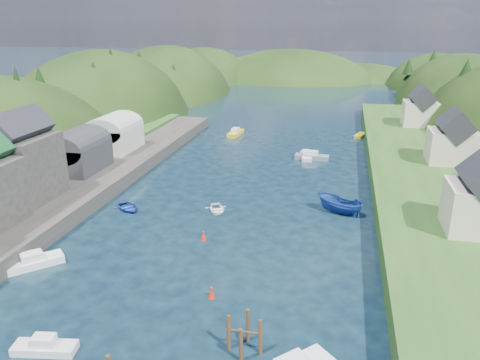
# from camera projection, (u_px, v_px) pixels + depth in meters

# --- Properties ---
(ground) EXTENTS (600.00, 600.00, 0.00)m
(ground) POSITION_uv_depth(u_px,v_px,m) (267.00, 161.00, 81.34)
(ground) COLOR black
(ground) RESTS_ON ground
(hillside_left) EXTENTS (44.00, 245.56, 52.00)m
(hillside_left) POSITION_uv_depth(u_px,v_px,m) (105.00, 153.00, 116.28)
(hillside_left) COLOR black
(hillside_left) RESTS_ON ground
(far_hills) EXTENTS (103.00, 68.00, 44.00)m
(far_hills) POSITION_uv_depth(u_px,v_px,m) (317.00, 104.00, 199.02)
(far_hills) COLOR black
(far_hills) RESTS_ON ground
(hill_trees) EXTENTS (91.11, 149.32, 12.22)m
(hill_trees) POSITION_uv_depth(u_px,v_px,m) (282.00, 86.00, 91.10)
(hill_trees) COLOR black
(hill_trees) RESTS_ON ground
(quay_left) EXTENTS (12.00, 110.00, 2.00)m
(quay_left) POSITION_uv_depth(u_px,v_px,m) (38.00, 209.00, 58.27)
(quay_left) COLOR #2D2B28
(quay_left) RESTS_ON ground
(boat_sheds) EXTENTS (7.00, 21.00, 7.50)m
(boat_sheds) POSITION_uv_depth(u_px,v_px,m) (97.00, 139.00, 74.81)
(boat_sheds) COLOR #2D2D30
(boat_sheds) RESTS_ON quay_left
(terrace_right) EXTENTS (16.00, 120.00, 2.40)m
(terrace_right) POSITION_uv_depth(u_px,v_px,m) (429.00, 184.00, 66.58)
(terrace_right) COLOR #234719
(terrace_right) RESTS_ON ground
(right_bank_cottages) EXTENTS (9.00, 59.24, 8.41)m
(right_bank_cottages) POSITION_uv_depth(u_px,v_px,m) (445.00, 140.00, 72.14)
(right_bank_cottages) COLOR beige
(right_bank_cottages) RESTS_ON terrace_right
(piling_cluster_far) EXTENTS (2.87, 2.71, 3.39)m
(piling_cluster_far) POSITION_uv_depth(u_px,v_px,m) (244.00, 338.00, 34.63)
(piling_cluster_far) COLOR #382314
(piling_cluster_far) RESTS_ON ground
(channel_buoy_near) EXTENTS (0.70, 0.70, 1.10)m
(channel_buoy_near) POSITION_uv_depth(u_px,v_px,m) (212.00, 293.00, 41.47)
(channel_buoy_near) COLOR #AC1F0D
(channel_buoy_near) RESTS_ON ground
(channel_buoy_far) EXTENTS (0.70, 0.70, 1.10)m
(channel_buoy_far) POSITION_uv_depth(u_px,v_px,m) (203.00, 236.00, 52.34)
(channel_buoy_far) COLOR #AC1F0D
(channel_buoy_far) RESTS_ON ground
(moored_boats) EXTENTS (37.16, 90.36, 2.38)m
(moored_boats) POSITION_uv_depth(u_px,v_px,m) (215.00, 225.00, 54.72)
(moored_boats) COLOR navy
(moored_boats) RESTS_ON ground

